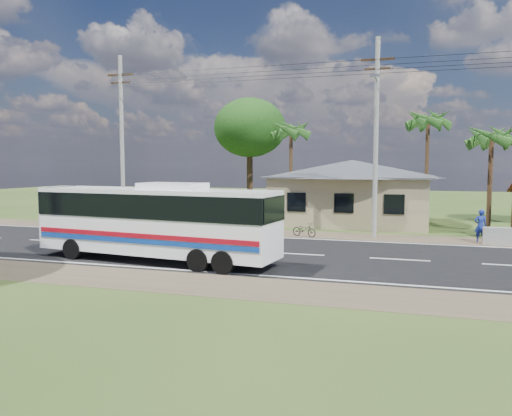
# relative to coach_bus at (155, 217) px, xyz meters

# --- Properties ---
(ground) EXTENTS (120.00, 120.00, 0.00)m
(ground) POSITION_rel_coach_bus_xyz_m (5.34, 3.37, -1.91)
(ground) COLOR #274217
(ground) RESTS_ON ground
(road) EXTENTS (120.00, 16.00, 0.03)m
(road) POSITION_rel_coach_bus_xyz_m (5.34, 3.37, -1.90)
(road) COLOR black
(road) RESTS_ON ground
(house) EXTENTS (12.40, 10.00, 5.00)m
(house) POSITION_rel_coach_bus_xyz_m (6.34, 16.37, 0.73)
(house) COLOR tan
(house) RESTS_ON ground
(utility_poles) EXTENTS (32.80, 2.22, 11.00)m
(utility_poles) POSITION_rel_coach_bus_xyz_m (8.01, 9.86, 3.86)
(utility_poles) COLOR #9E9E99
(utility_poles) RESTS_ON ground
(palm_near) EXTENTS (2.80, 2.80, 6.70)m
(palm_near) POSITION_rel_coach_bus_xyz_m (14.84, 14.37, 3.80)
(palm_near) COLOR #47301E
(palm_near) RESTS_ON ground
(palm_mid) EXTENTS (2.80, 2.80, 8.20)m
(palm_mid) POSITION_rel_coach_bus_xyz_m (11.34, 18.87, 5.25)
(palm_mid) COLOR #47301E
(palm_mid) RESTS_ON ground
(palm_far) EXTENTS (2.80, 2.80, 7.70)m
(palm_far) POSITION_rel_coach_bus_xyz_m (1.34, 19.37, 4.77)
(palm_far) COLOR #47301E
(palm_far) RESTS_ON ground
(tree_behind_house) EXTENTS (6.00, 6.00, 9.61)m
(tree_behind_house) POSITION_rel_coach_bus_xyz_m (-2.66, 21.37, 5.21)
(tree_behind_house) COLOR #47301E
(tree_behind_house) RESTS_ON ground
(coach_bus) EXTENTS (10.93, 3.52, 3.34)m
(coach_bus) POSITION_rel_coach_bus_xyz_m (0.00, 0.00, 0.00)
(coach_bus) COLOR white
(coach_bus) RESTS_ON ground
(motorcycle) EXTENTS (1.63, 1.10, 0.81)m
(motorcycle) POSITION_rel_coach_bus_xyz_m (4.54, 9.00, -1.50)
(motorcycle) COLOR black
(motorcycle) RESTS_ON ground
(person) EXTENTS (0.69, 0.52, 1.73)m
(person) POSITION_rel_coach_bus_xyz_m (13.83, 9.85, -1.04)
(person) COLOR navy
(person) RESTS_ON ground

